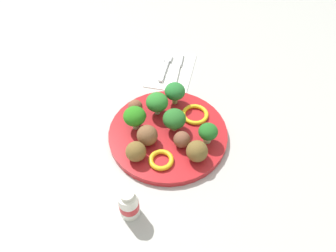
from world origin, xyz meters
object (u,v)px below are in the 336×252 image
Objects in this scene: broccoli_floret_center at (157,102)px; pepper_ring_far_rim at (195,114)px; meatball_center at (147,135)px; yogurt_bottle at (129,204)px; meatball_far_rim at (135,107)px; meatball_mid_right at (197,151)px; broccoli_floret_mid_right at (208,132)px; meatball_back_left at (182,140)px; napkin at (171,70)px; pepper_ring_center at (162,160)px; broccoli_floret_front_right at (174,119)px; knife at (178,68)px; broccoli_floret_far_rim at (134,118)px; broccoli_floret_near_rim at (176,92)px; fork at (166,66)px; plate at (168,134)px; meatball_front_left at (136,152)px.

broccoli_floret_center is 0.10m from pepper_ring_far_rim.
meatball_center is 0.17m from yogurt_bottle.
meatball_far_rim is 0.20m from meatball_mid_right.
broccoli_floret_mid_right is 0.06m from meatball_back_left.
meatball_far_rim is 0.21× the size of napkin.
pepper_ring_center is (-0.05, 0.03, -0.01)m from meatball_back_left.
knife is (0.24, 0.03, -0.04)m from broccoli_floret_front_right.
broccoli_floret_far_rim is 0.15m from pepper_ring_far_rim.
broccoli_floret_near_rim is 0.31m from yogurt_bottle.
broccoli_floret_front_right is 1.47× the size of meatball_back_left.
meatball_mid_right is at bearing -140.44° from broccoli_floret_front_right.
fork is (0.25, -0.03, -0.05)m from broccoli_floret_far_rim.
broccoli_floret_center is 0.10m from meatball_center.
meatball_back_left is 0.10m from pepper_ring_far_rim.
broccoli_floret_front_right is at bearing -48.51° from plate.
broccoli_floret_mid_right reaches higher than pepper_ring_far_rim.
meatball_center reaches higher than pepper_ring_center.
broccoli_floret_center is (0.07, 0.13, 0.00)m from broccoli_floret_mid_right.
meatball_front_left is at bearing 142.90° from pepper_ring_far_rim.
meatball_mid_right is at bearing -137.08° from broccoli_floret_center.
broccoli_floret_near_rim is 0.19m from pepper_ring_center.
pepper_ring_center is 0.13m from yogurt_bottle.
meatball_mid_right is at bearing -72.36° from pepper_ring_center.
broccoli_floret_mid_right is at bearing -19.95° from meatball_mid_right.
pepper_ring_center reaches higher than plate.
fork is (0.19, 0.11, -0.01)m from pepper_ring_far_rim.
meatball_far_rim reaches higher than plate.
pepper_ring_far_rim reaches higher than fork.
meatball_back_left is at bearing -140.48° from broccoli_floret_center.
broccoli_floret_far_rim is at bearing 145.54° from broccoli_floret_center.
meatball_mid_right is 0.62× the size of yogurt_bottle.
fork is 0.83× the size of knife.
broccoli_floret_center is at bearing -175.70° from fork.
broccoli_floret_center is at bearing 39.52° from meatball_back_left.
broccoli_floret_far_rim is at bearing 68.93° from meatball_mid_right.
meatball_back_left reaches higher than plate.
yogurt_bottle is (-0.26, -0.05, 0.00)m from meatball_far_rim.
broccoli_floret_far_rim is at bearing 116.23° from pepper_ring_far_rim.
plate is 5.00× the size of broccoli_floret_front_right.
broccoli_floret_far_rim reaches higher than meatball_far_rim.
knife is at bearing 16.10° from meatball_mid_right.
broccoli_floret_far_rim is 0.26m from fork.
pepper_ring_far_rim is at bearing -37.10° from meatball_front_left.
plate is at bearing -118.80° from meatball_far_rim.
napkin is at bearing 7.85° from plate.
broccoli_floret_center is at bearing 179.03° from napkin.
plate is 0.25m from fork.
yogurt_bottle is at bearing 172.14° from broccoli_floret_near_rim.
knife is at bearing 10.58° from meatball_back_left.
broccoli_floret_center is 0.06m from meatball_far_rim.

